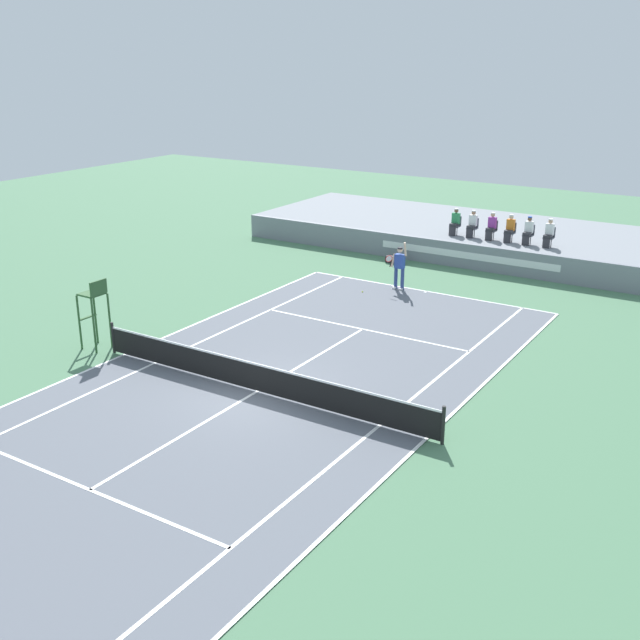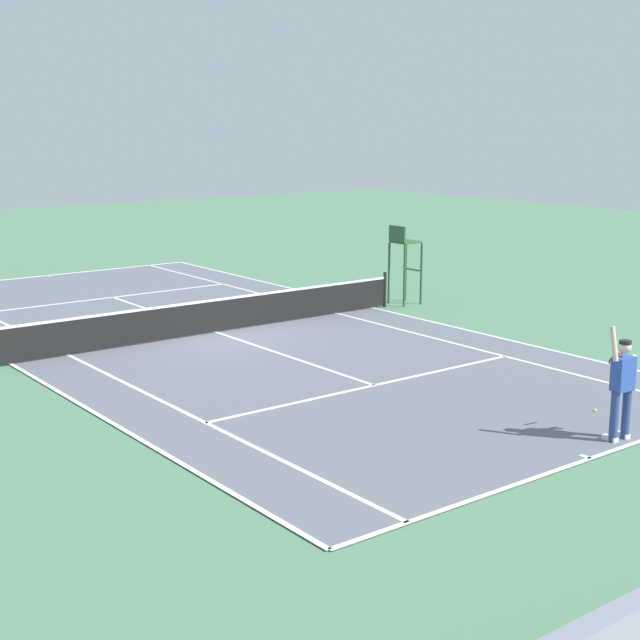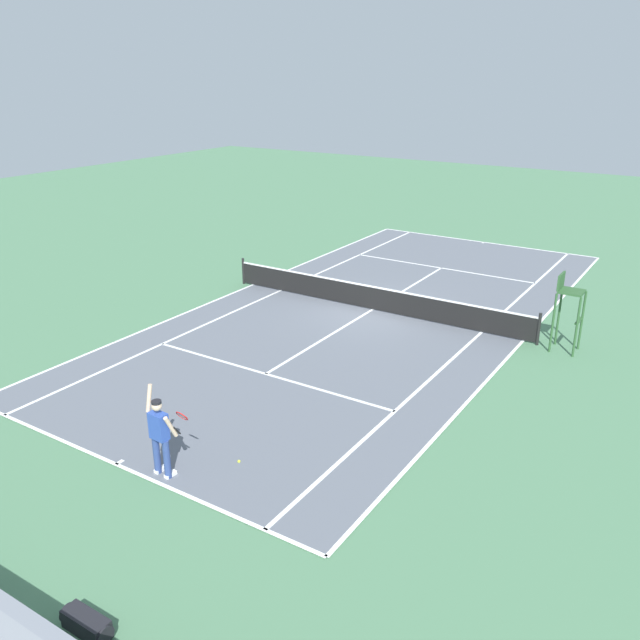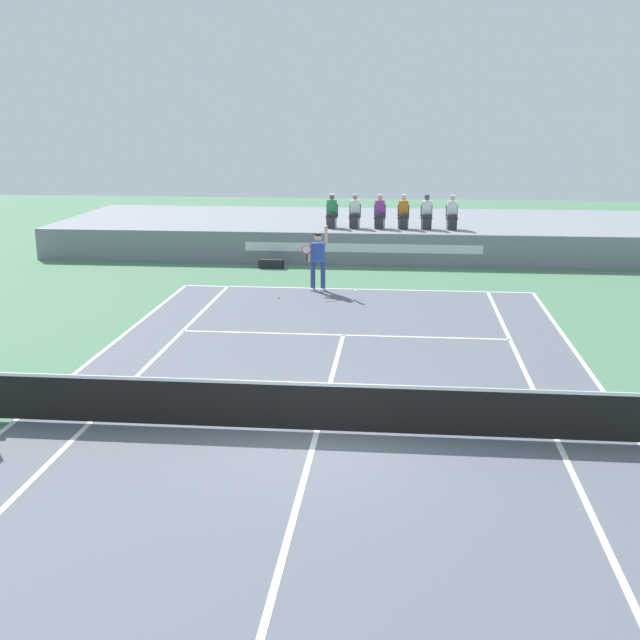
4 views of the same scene
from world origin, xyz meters
The scene contains 14 objects.
ground_plane centered at (0.00, 0.00, 0.00)m, with size 80.00×80.00×0.00m, color #4C7A56.
court centered at (0.00, 0.00, 0.01)m, with size 11.08×23.88×0.03m.
net centered at (0.00, 0.00, 0.52)m, with size 11.98×0.10×1.07m.
barrier_wall centered at (0.00, 16.25, 0.59)m, with size 24.76×0.25×1.17m.
bleacher_platform centered at (0.00, 20.37, 0.59)m, with size 24.76×8.01×1.17m, color gray.
spectator_seated_0 centered at (-1.26, 17.63, 1.78)m, with size 0.44×0.60×1.27m.
spectator_seated_1 centered at (-0.39, 17.63, 1.78)m, with size 0.44×0.60×1.27m.
spectator_seated_2 centered at (0.56, 17.63, 1.78)m, with size 0.44×0.60×1.27m.
spectator_seated_3 centered at (1.45, 17.63, 1.78)m, with size 0.44×0.60×1.27m.
spectator_seated_4 centered at (2.32, 17.63, 1.78)m, with size 0.44×0.60×1.27m.
spectator_seated_5 centered at (3.26, 17.63, 1.78)m, with size 0.44×0.60×1.27m.
tennis_player centered at (-1.18, 11.60, 0.99)m, with size 0.78×0.62×2.08m.
tennis_ball centered at (-2.23, 10.35, 0.03)m, with size 0.07×0.07×0.07m, color #D1E533.
equipment_bag centered at (-3.24, 15.30, 0.16)m, with size 0.90×0.32×0.32m.
Camera 4 is at (1.38, -13.20, 5.44)m, focal length 45.71 mm.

